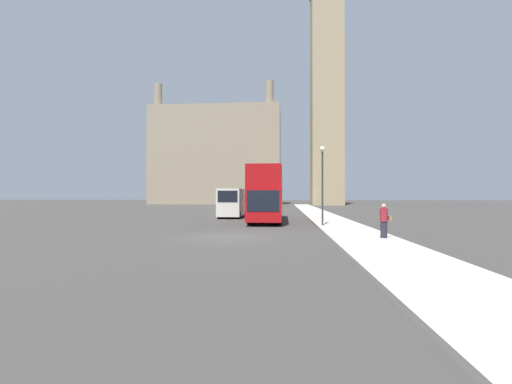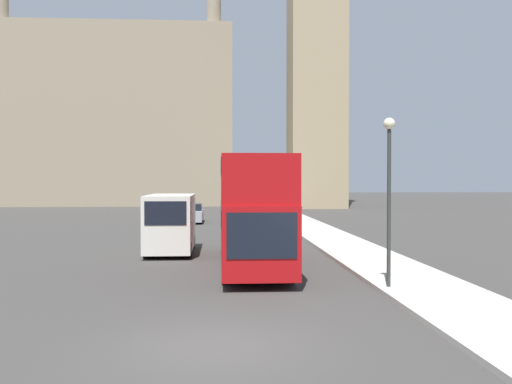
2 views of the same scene
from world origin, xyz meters
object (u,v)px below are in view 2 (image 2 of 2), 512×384
(red_double_decker_bus, at_px, (252,206))
(white_van, at_px, (171,222))
(street_lamp, at_px, (389,174))
(parked_sedan, at_px, (192,214))

(red_double_decker_bus, relative_size, white_van, 2.05)
(red_double_decker_bus, xyz_separation_m, street_lamp, (3.92, -5.39, 1.22))
(street_lamp, relative_size, parked_sedan, 1.09)
(white_van, relative_size, street_lamp, 1.02)
(white_van, bearing_deg, red_double_decker_bus, -50.12)
(red_double_decker_bus, height_order, street_lamp, street_lamp)
(white_van, relative_size, parked_sedan, 1.11)
(red_double_decker_bus, relative_size, parked_sedan, 2.28)
(red_double_decker_bus, xyz_separation_m, parked_sedan, (-3.55, 23.84, -1.68))
(street_lamp, height_order, parked_sedan, street_lamp)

